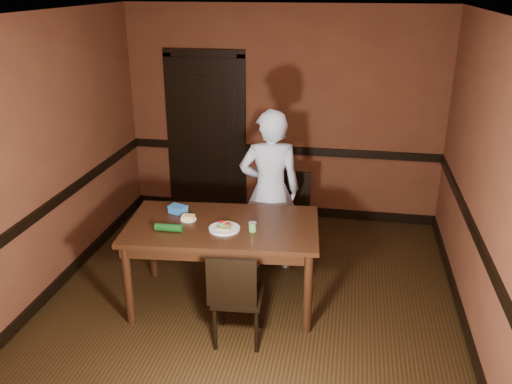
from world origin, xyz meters
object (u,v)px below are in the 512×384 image
(dining_table, at_px, (223,263))
(cheese_saucer, at_px, (188,218))
(sauce_jar, at_px, (253,227))
(chair_near, at_px, (238,294))
(person, at_px, (270,191))
(sandwich_plate, at_px, (224,227))
(chair_far, at_px, (292,214))
(food_tub, at_px, (178,209))

(dining_table, height_order, cheese_saucer, cheese_saucer)
(sauce_jar, bearing_deg, chair_near, -95.27)
(person, bearing_deg, sandwich_plate, 59.76)
(sandwich_plate, xyz_separation_m, cheese_saucer, (-0.39, 0.15, -0.00))
(chair_far, relative_size, food_tub, 4.51)
(dining_table, distance_m, cheese_saucer, 0.55)
(chair_near, relative_size, sandwich_plate, 3.11)
(sandwich_plate, bearing_deg, cheese_saucer, 159.14)
(sandwich_plate, xyz_separation_m, sauce_jar, (0.26, 0.01, 0.02))
(person, relative_size, sauce_jar, 20.57)
(dining_table, xyz_separation_m, cheese_saucer, (-0.34, 0.04, 0.44))
(chair_far, height_order, sauce_jar, sauce_jar)
(person, relative_size, food_tub, 8.76)
(chair_far, relative_size, chair_near, 1.02)
(cheese_saucer, distance_m, food_tub, 0.20)
(chair_near, xyz_separation_m, cheese_saucer, (-0.60, 0.59, 0.41))
(chair_far, height_order, cheese_saucer, chair_far)
(sauce_jar, distance_m, cheese_saucer, 0.66)
(food_tub, bearing_deg, chair_far, 65.46)
(sandwich_plate, bearing_deg, chair_near, -63.75)
(dining_table, bearing_deg, person, 62.54)
(person, bearing_deg, chair_near, 74.26)
(dining_table, distance_m, food_tub, 0.69)
(dining_table, xyz_separation_m, sauce_jar, (0.30, -0.10, 0.46))
(chair_far, bearing_deg, food_tub, -129.33)
(dining_table, relative_size, food_tub, 8.86)
(dining_table, bearing_deg, chair_near, -69.77)
(sauce_jar, xyz_separation_m, cheese_saucer, (-0.65, 0.13, -0.02))
(chair_near, relative_size, sauce_jar, 10.37)
(dining_table, height_order, food_tub, food_tub)
(chair_far, xyz_separation_m, sauce_jar, (-0.21, -1.30, 0.42))
(chair_far, bearing_deg, person, -109.97)
(sandwich_plate, distance_m, food_tub, 0.60)
(sauce_jar, height_order, food_tub, sauce_jar)
(sandwich_plate, height_order, food_tub, same)
(chair_near, distance_m, food_tub, 1.13)
(chair_far, height_order, sandwich_plate, same)
(person, xyz_separation_m, sauce_jar, (-0.02, -0.89, -0.00))
(chair_far, distance_m, sauce_jar, 1.39)
(chair_near, relative_size, cheese_saucer, 5.79)
(chair_near, xyz_separation_m, person, (0.06, 1.35, 0.44))
(sandwich_plate, distance_m, cheese_saucer, 0.41)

